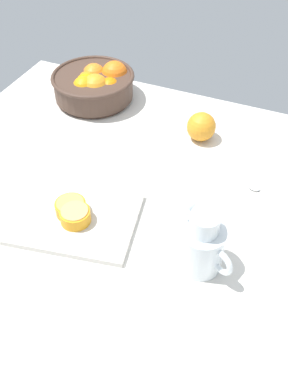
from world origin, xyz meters
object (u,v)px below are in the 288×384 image
(juice_pitcher, at_px, (201,247))
(cutting_board, at_px, (75,218))
(loose_orange_0, at_px, (201,127))
(orange_half_0, at_px, (75,216))
(fruit_bowl, at_px, (95,85))
(orange_half_1, at_px, (71,208))
(spoon, at_px, (239,181))

(juice_pitcher, bearing_deg, cutting_board, 179.02)
(cutting_board, height_order, loose_orange_0, loose_orange_0)
(juice_pitcher, distance_m, orange_half_0, 0.29)
(juice_pitcher, height_order, orange_half_0, juice_pitcher)
(fruit_bowl, bearing_deg, orange_half_0, -67.16)
(juice_pitcher, bearing_deg, orange_half_1, 177.68)
(orange_half_1, bearing_deg, orange_half_0, -39.52)
(spoon, bearing_deg, orange_half_1, -141.04)
(spoon, bearing_deg, juice_pitcher, -93.47)
(loose_orange_0, bearing_deg, juice_pitcher, -72.60)
(loose_orange_0, xyz_separation_m, spoon, (0.15, -0.14, -0.04))
(orange_half_0, relative_size, orange_half_1, 0.98)
(cutting_board, bearing_deg, spoon, 40.78)
(fruit_bowl, xyz_separation_m, loose_orange_0, (0.37, -0.07, -0.01))
(orange_half_1, height_order, spoon, orange_half_1)
(loose_orange_0, bearing_deg, fruit_bowl, 169.63)
(fruit_bowl, xyz_separation_m, cutting_board, (0.20, -0.48, -0.04))
(fruit_bowl, bearing_deg, loose_orange_0, -10.37)
(fruit_bowl, distance_m, spoon, 0.56)
(orange_half_0, distance_m, loose_orange_0, 0.45)
(spoon, bearing_deg, orange_half_0, -137.25)
(cutting_board, bearing_deg, orange_half_0, -46.48)
(fruit_bowl, distance_m, juice_pitcher, 0.70)
(cutting_board, relative_size, loose_orange_0, 3.48)
(fruit_bowl, xyz_separation_m, orange_half_1, (0.18, -0.47, -0.02))
(orange_half_0, bearing_deg, fruit_bowl, 112.84)
(fruit_bowl, relative_size, spoon, 1.55)
(juice_pitcher, distance_m, orange_half_1, 0.32)
(juice_pitcher, bearing_deg, spoon, 86.53)
(fruit_bowl, distance_m, loose_orange_0, 0.38)
(orange_half_1, relative_size, spoon, 0.43)
(orange_half_0, xyz_separation_m, loose_orange_0, (0.16, 0.42, 0.01))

